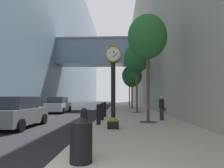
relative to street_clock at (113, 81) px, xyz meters
name	(u,v)px	position (x,y,z in m)	size (l,w,h in m)	color
ground_plane	(109,108)	(-1.30, 20.37, -2.44)	(110.00, 110.00, 0.00)	black
sidewalk_right	(127,107)	(1.54, 23.37, -2.37)	(5.68, 80.00, 0.14)	#ADA593
building_block_left	(44,32)	(-12.84, 23.32, 10.59)	(22.11, 80.00, 26.15)	#758EA8
building_block_right	(170,30)	(8.88, 23.37, 10.68)	(9.00, 80.00, 26.26)	#A89E89
street_clock	(113,81)	(0.00, 0.00, 0.00)	(0.84, 0.55, 4.21)	black
bollard_nearest	(84,125)	(-0.86, -3.14, -1.70)	(0.26, 0.26, 1.16)	black
bollard_third	(99,114)	(-0.86, 1.32, -1.70)	(0.26, 0.26, 1.16)	black
bollard_fourth	(102,111)	(-0.86, 3.55, -1.70)	(0.26, 0.26, 1.16)	black
bollard_fifth	(105,109)	(-0.86, 5.78, -1.70)	(0.26, 0.26, 1.16)	black
street_tree_near	(147,37)	(2.05, 2.54, 2.96)	(2.44, 2.44, 6.70)	#333335
street_tree_mid_near	(137,58)	(2.05, 10.47, 3.23)	(2.66, 2.66, 7.09)	#333335
street_tree_mid_far	(132,76)	(2.05, 18.41, 2.25)	(2.78, 2.78, 6.17)	#333335
street_tree_far	(129,75)	(2.05, 26.35, 3.23)	(2.68, 2.68, 7.10)	#333335
trash_bin	(81,139)	(-0.57, -5.03, -1.77)	(0.53, 0.53, 1.05)	black
pedestrian_walking	(162,107)	(3.10, 3.61, -1.46)	(0.48, 0.37, 1.62)	#23232D
car_grey_near	(17,113)	(-5.30, 0.97, -1.63)	(2.09, 4.16, 1.69)	slate
car_silver_mid	(58,105)	(-6.36, 11.56, -1.62)	(2.16, 4.53, 1.70)	#B7BABF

